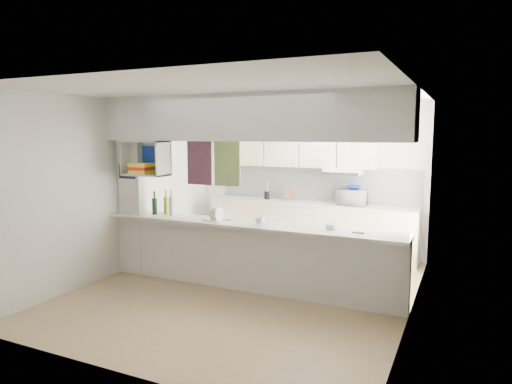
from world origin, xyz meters
The scene contains 16 objects.
floor centered at (0.00, 0.00, 0.00)m, with size 4.80×4.80×0.00m, color tan.
ceiling centered at (0.00, 0.00, 2.60)m, with size 4.80×4.80×0.00m, color white.
wall_back centered at (0.00, 2.40, 1.30)m, with size 4.20×4.20×0.00m, color silver.
wall_left centered at (-2.10, 0.00, 1.30)m, with size 4.80×4.80×0.00m, color silver.
wall_right centered at (2.10, 0.00, 1.30)m, with size 4.80×4.80×0.00m, color silver.
servery_partition centered at (-0.17, 0.00, 1.66)m, with size 4.20×0.50×2.60m.
cubby_shelf centered at (-1.57, -0.06, 1.71)m, with size 0.65×0.35×0.50m.
kitchen_run centered at (0.16, 2.14, 0.83)m, with size 3.60×0.63×2.24m.
microwave centered at (0.91, 2.13, 1.05)m, with size 0.48×0.33×0.27m, color white.
bowl centered at (0.94, 2.12, 1.22)m, with size 0.24×0.24×0.06m, color navy.
dish_rack centered at (-0.42, -0.02, 1.00)m, with size 0.40×0.32×0.19m.
cup centered at (0.23, -0.08, 0.98)m, with size 0.13×0.13×0.10m, color white.
wine_bottles centered at (-1.36, 0.06, 1.06)m, with size 0.38×0.16×0.38m.
plastic_tubs centered at (1.16, 0.08, 0.95)m, with size 0.49×0.17×0.07m.
utensil_jar centered at (-0.64, 2.15, 0.99)m, with size 0.10×0.10×0.14m, color black.
knife_block centered at (-0.24, 2.18, 1.03)m, with size 0.11×0.09×0.22m, color brown.
Camera 1 is at (2.63, -5.33, 2.10)m, focal length 32.00 mm.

